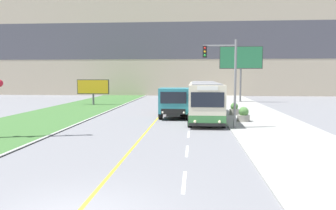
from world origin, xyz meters
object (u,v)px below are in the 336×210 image
Objects in this scene: billboard_small at (93,87)px; billboard_large at (241,59)px; city_bus at (204,100)px; dump_truck at (175,103)px; car_distant at (183,96)px; traffic_light_mast at (226,73)px; planter_round_second at (234,109)px; planter_round_near at (244,115)px.

billboard_large is at bearing 16.11° from billboard_small.
city_bus is 1.84× the size of dump_truck.
dump_truck is 19.22m from billboard_large.
billboard_small is at bearing 133.07° from dump_truck.
car_distant is 0.57× the size of billboard_large.
traffic_light_mast is (1.23, -5.51, 2.28)m from city_bus.
planter_round_second is (16.07, -9.62, -1.61)m from billboard_small.
dump_truck is 7.22m from traffic_light_mast.
dump_truck is 5.67m from planter_round_second.
billboard_large is (7.75, -1.58, 5.10)m from car_distant.
billboard_large is at bearing 79.60° from traffic_light_mast.
planter_round_second is at bearing 92.95° from planter_round_near.
traffic_light_mast reaches higher than city_bus.
billboard_large reaches higher than dump_truck.
city_bus is at bearing -143.79° from planter_round_second.
dump_truck reaches higher than car_distant.
city_bus reaches higher than planter_round_near.
city_bus is 17.70m from billboard_small.
car_distant is at bearing 168.45° from billboard_large.
traffic_light_mast is 5.33× the size of planter_round_near.
billboard_large is at bearing 72.49° from city_bus.
dump_truck is at bearing 177.48° from city_bus.
billboard_small is (-18.69, -5.40, -3.61)m from billboard_large.
dump_truck is 18.53m from car_distant.
planter_round_near is at bearing -75.55° from car_distant.
dump_truck is (-2.53, 0.11, -0.25)m from city_bus.
billboard_large reaches higher than planter_round_near.
billboard_large is (5.38, 17.04, 4.23)m from city_bus.
billboard_large reaches higher than city_bus.
traffic_light_mast reaches higher than dump_truck.
planter_round_second is (2.76, 2.02, -0.99)m from city_bus.
car_distant is at bearing 32.56° from billboard_small.
dump_truck is 1.58× the size of car_distant.
planter_round_near is (-2.40, -19.19, -5.21)m from billboard_large.
city_bus is 2.54m from dump_truck.
city_bus is 6.09m from traffic_light_mast.
planter_round_near is (2.98, -2.15, -0.98)m from city_bus.
city_bus is 11.38× the size of planter_round_second.
city_bus is at bearing -107.51° from billboard_large.
planter_round_second is (5.29, 1.91, -0.74)m from dump_truck.
dump_truck is 1.70× the size of billboard_small.
city_bus is at bearing -41.18° from billboard_small.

